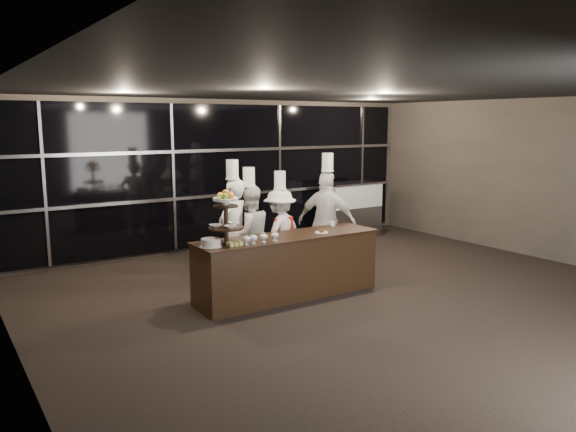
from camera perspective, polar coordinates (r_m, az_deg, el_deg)
room at (r=7.44m, az=11.71°, el=1.17°), size 10.00×10.00×10.00m
window_wall at (r=11.45m, az=-6.03°, el=4.21°), size 8.60×0.10×2.80m
buffet_counter at (r=8.28m, az=-0.02°, el=-5.09°), size 2.84×0.74×0.92m
display_stand at (r=7.61m, az=-6.33°, el=0.27°), size 0.48×0.48×0.74m
compotes at (r=7.66m, az=-2.89°, el=-2.18°), size 0.57×0.11×0.12m
layer_cake at (r=7.52m, az=-7.86°, el=-2.71°), size 0.30×0.30×0.11m
pastry_squares at (r=7.55m, az=-5.44°, el=-2.81°), size 0.20×0.13×0.05m
small_plate at (r=8.40m, az=3.43°, el=-1.62°), size 0.20×0.20×0.05m
chef_cup at (r=8.95m, az=4.55°, el=-0.80°), size 0.08×0.08×0.07m
display_case at (r=12.51m, az=6.44°, el=0.89°), size 1.33×0.58×1.24m
chef_a at (r=8.86m, az=-5.58°, el=-1.48°), size 0.73×0.63×1.98m
chef_b at (r=9.01m, az=-3.93°, el=-1.77°), size 0.80×0.65×1.85m
chef_c at (r=9.37m, az=-0.81°, el=-1.61°), size 1.08×0.85×1.76m
chef_d at (r=9.53m, az=3.97°, el=-0.55°), size 0.92×1.09×2.05m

